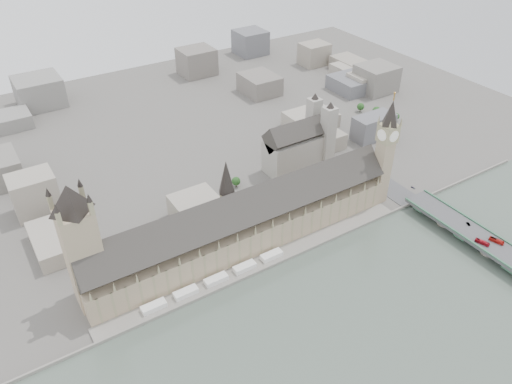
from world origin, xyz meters
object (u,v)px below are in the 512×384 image
westminster_abbey (299,145)px  red_bus_south (496,241)px  elizabeth_tower (386,145)px  victoria_tower (80,241)px  car_silver (468,224)px  palace_of_westminster (243,223)px  car_approach (413,188)px  westminster_bridge (482,243)px  red_bus_north (482,242)px

westminster_abbey → red_bus_south: size_ratio=5.81×
elizabeth_tower → victoria_tower: 260.64m
elizabeth_tower → car_silver: size_ratio=25.08×
victoria_tower → car_silver: victoria_tower is taller
palace_of_westminster → car_silver: 189.14m
victoria_tower → car_approach: victoria_tower is taller
palace_of_westminster → car_approach: 170.53m
red_bus_south → car_approach: red_bus_south is taller
westminster_bridge → car_silver: bearing=76.0°
red_bus_south → car_approach: 89.68m
westminster_bridge → westminster_abbey: bearing=105.6°
westminster_bridge → red_bus_north: 9.99m
red_bus_north → red_bus_south: red_bus_south is taller
westminster_bridge → red_bus_south: bearing=-61.6°
westminster_bridge → westminster_abbey: westminster_abbey is taller
red_bus_north → car_silver: bearing=45.8°
red_bus_north → car_silver: size_ratio=2.65×
elizabeth_tower → red_bus_north: bearing=-80.0°
car_silver → car_approach: bearing=106.5°
palace_of_westminster → elizabeth_tower: 142.94m
palace_of_westminster → elizabeth_tower: (138.00, -11.70, 35.38)m
westminster_bridge → car_approach: 81.65m
victoria_tower → car_approach: 295.26m
palace_of_westminster → westminster_abbey: (110.92, 75.30, 2.38)m
palace_of_westminster → car_approach: size_ratio=59.21×
elizabeth_tower → victoria_tower: elizabeth_tower is taller
red_bus_north → red_bus_south: bearing=-41.4°
palace_of_westminster → westminster_bridge: size_ratio=0.82×
westminster_abbey → red_bus_south: 199.32m
palace_of_westminster → westminster_abbey: bearing=34.2°
victoria_tower → palace_of_westminster: bearing=-3.0°
red_bus_north → car_approach: red_bus_north is taller
westminster_abbey → westminster_bridge: bearing=-74.4°
victoria_tower → westminster_bridge: size_ratio=0.31×
elizabeth_tower → westminster_abbey: bearing=107.3°
elizabeth_tower → car_approach: bearing=-25.4°
elizabeth_tower → victoria_tower: size_ratio=1.07×
victoria_tower → red_bus_north: victoria_tower is taller
palace_of_westminster → red_bus_north: size_ratio=23.36×
palace_of_westminster → red_bus_south: size_ratio=22.65×
red_bus_south → car_silver: 26.83m
car_approach → red_bus_north: bearing=-101.9°
red_bus_north → red_bus_south: (11.10, -4.96, 0.05)m
westminster_bridge → elizabeth_tower: bearing=104.1°
elizabeth_tower → red_bus_north: elizabeth_tower is taller
palace_of_westminster → red_bus_north: 191.15m
elizabeth_tower → westminster_abbey: 96.91m
westminster_bridge → red_bus_north: bearing=-151.9°
elizabeth_tower → victoria_tower: (-260.00, 18.00, -2.88)m
palace_of_westminster → victoria_tower: bearing=177.0°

